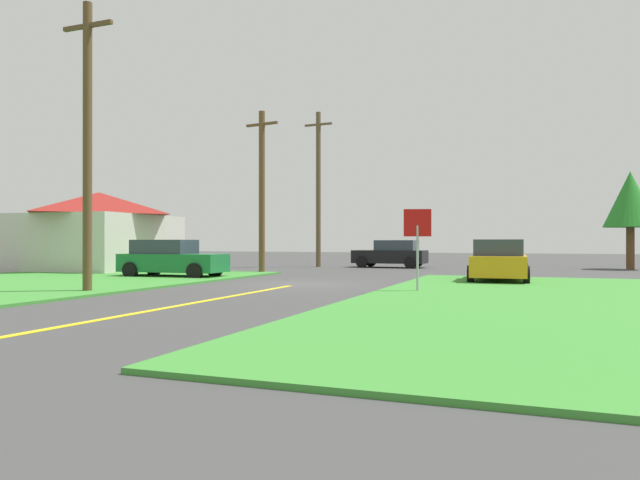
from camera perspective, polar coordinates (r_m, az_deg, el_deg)
ground_plane at (r=21.18m, az=-1.89°, el=-4.33°), size 120.00×120.00×0.00m
grass_verge_right at (r=15.66m, az=25.95°, el=-5.65°), size 12.00×20.00×0.08m
grass_verge_left at (r=23.52m, az=-28.02°, el=-3.80°), size 12.00×20.00×0.08m
lane_stripe_center at (r=14.15m, az=-14.46°, el=-6.39°), size 0.20×14.00×0.01m
stop_sign at (r=17.66m, az=9.52°, el=0.64°), size 0.80×0.23×2.52m
car_approaching_junction at (r=34.80m, az=7.01°, el=-1.36°), size 4.32×2.10×1.62m
parked_car_near_building at (r=25.63m, az=-14.39°, el=-1.80°), size 4.58×2.06×1.62m
car_on_crossroad at (r=23.12m, az=17.12°, el=-1.97°), size 2.27×4.22×1.62m
utility_pole_near at (r=18.99m, az=-21.80°, el=8.81°), size 1.80×0.27×8.71m
utility_pole_mid at (r=28.50m, az=-5.71°, el=4.91°), size 1.80×0.40×7.88m
utility_pole_far at (r=35.50m, az=-0.16°, el=5.16°), size 1.80×0.29×9.41m
oak_tree_left at (r=36.47m, az=28.09°, el=3.48°), size 2.81×2.81×5.43m
barn at (r=33.04m, az=-20.82°, el=0.79°), size 6.49×7.10×4.16m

